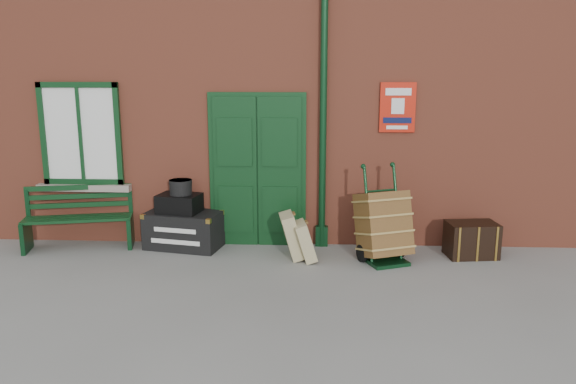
# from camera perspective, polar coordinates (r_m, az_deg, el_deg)

# --- Properties ---
(ground) EXTENTS (80.00, 80.00, 0.00)m
(ground) POSITION_cam_1_polar(r_m,az_deg,el_deg) (7.11, -1.79, -8.93)
(ground) COLOR gray
(ground) RESTS_ON ground
(station_building) EXTENTS (10.30, 4.30, 4.36)m
(station_building) POSITION_cam_1_polar(r_m,az_deg,el_deg) (10.11, -0.28, 10.03)
(station_building) COLOR #AD5138
(station_building) RESTS_ON ground
(bench) EXTENTS (1.59, 0.79, 0.94)m
(bench) POSITION_cam_1_polar(r_m,az_deg,el_deg) (8.78, -20.48, -2.30)
(bench) COLOR #0E3316
(bench) RESTS_ON ground
(houdini_trunk) EXTENTS (1.17, 0.79, 0.54)m
(houdini_trunk) POSITION_cam_1_polar(r_m,az_deg,el_deg) (8.41, -10.54, -3.80)
(houdini_trunk) COLOR black
(houdini_trunk) RESTS_ON ground
(strongbox) EXTENTS (0.66, 0.54, 0.27)m
(strongbox) POSITION_cam_1_polar(r_m,az_deg,el_deg) (8.32, -10.98, -1.14)
(strongbox) COLOR black
(strongbox) RESTS_ON houdini_trunk
(hatbox) EXTENTS (0.38, 0.38, 0.21)m
(hatbox) POSITION_cam_1_polar(r_m,az_deg,el_deg) (8.26, -10.85, 0.49)
(hatbox) COLOR black
(hatbox) RESTS_ON strongbox
(suitcase_back) EXTENTS (0.40, 0.49, 0.65)m
(suitcase_back) POSITION_cam_1_polar(r_m,az_deg,el_deg) (7.80, 0.41, -4.45)
(suitcase_back) COLOR tan
(suitcase_back) RESTS_ON ground
(suitcase_front) EXTENTS (0.37, 0.44, 0.56)m
(suitcase_front) POSITION_cam_1_polar(r_m,az_deg,el_deg) (7.71, 1.72, -5.01)
(suitcase_front) COLOR tan
(suitcase_front) RESTS_ON ground
(porter_trolley) EXTENTS (0.83, 0.86, 1.30)m
(porter_trolley) POSITION_cam_1_polar(r_m,az_deg,el_deg) (7.75, 9.66, -3.36)
(porter_trolley) COLOR black
(porter_trolley) RESTS_ON ground
(dark_trunk) EXTENTS (0.73, 0.52, 0.49)m
(dark_trunk) POSITION_cam_1_polar(r_m,az_deg,el_deg) (8.29, 18.14, -4.62)
(dark_trunk) COLOR black
(dark_trunk) RESTS_ON ground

